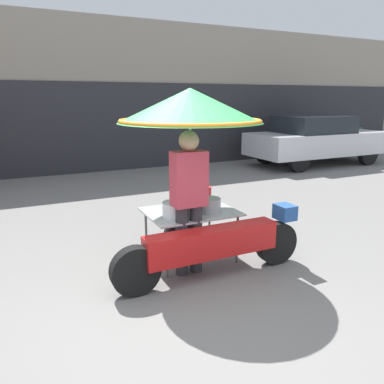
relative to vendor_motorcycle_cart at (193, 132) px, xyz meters
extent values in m
plane|color=slate|center=(-0.47, -0.97, -1.60)|extent=(36.00, 36.00, 0.00)
cube|color=gray|center=(-0.47, 7.44, 0.44)|extent=(28.00, 2.00, 4.07)
cube|color=#28282D|center=(-0.47, 6.41, -0.40)|extent=(23.80, 0.06, 2.40)
cylinder|color=black|center=(0.89, -0.50, -1.33)|extent=(0.52, 0.14, 0.52)
cylinder|color=black|center=(-0.90, -0.50, -1.33)|extent=(0.52, 0.14, 0.52)
cube|color=red|center=(-0.01, -0.50, -1.17)|extent=(1.57, 0.24, 0.32)
cube|color=#234C93|center=(0.99, -0.50, -0.95)|extent=(0.20, 0.24, 0.18)
cylinder|color=black|center=(-0.01, 0.33, -1.36)|extent=(0.47, 0.14, 0.47)
cylinder|color=#515156|center=(0.46, -0.29, -1.29)|extent=(0.03, 0.03, 0.61)
cylinder|color=#515156|center=(0.46, 0.43, -1.29)|extent=(0.03, 0.03, 0.61)
cylinder|color=#515156|center=(-0.47, -0.29, -1.29)|extent=(0.03, 0.03, 0.61)
cylinder|color=#515156|center=(-0.47, 0.43, -1.29)|extent=(0.03, 0.03, 0.61)
cube|color=#B2B2B7|center=(-0.01, 0.07, -0.98)|extent=(1.09, 0.85, 0.02)
cylinder|color=#B2B2B7|center=(-0.01, 0.07, -0.43)|extent=(0.03, 0.03, 1.07)
cone|color=green|center=(-0.01, 0.07, 0.30)|extent=(1.69, 1.69, 0.39)
torus|color=orange|center=(-0.01, 0.07, 0.12)|extent=(1.66, 1.66, 0.05)
cylinder|color=silver|center=(-0.25, -0.08, -0.88)|extent=(0.33, 0.33, 0.18)
cylinder|color=#939399|center=(0.19, -0.05, -0.88)|extent=(0.29, 0.29, 0.17)
cylinder|color=red|center=(0.29, 0.30, -0.86)|extent=(0.21, 0.21, 0.22)
cylinder|color=#2D2D33|center=(-0.28, -0.28, -1.19)|extent=(0.14, 0.14, 0.81)
cylinder|color=#2D2D33|center=(-0.10, -0.28, -1.19)|extent=(0.14, 0.14, 0.81)
cube|color=#C13847|center=(-0.19, -0.28, -0.48)|extent=(0.38, 0.22, 0.61)
sphere|color=tan|center=(-0.19, -0.28, -0.06)|extent=(0.22, 0.22, 0.22)
cylinder|color=black|center=(7.81, 3.98, -1.27)|extent=(0.66, 0.20, 0.66)
cylinder|color=black|center=(7.81, 5.47, -1.27)|extent=(0.66, 0.20, 0.66)
cylinder|color=black|center=(5.13, 3.98, -1.27)|extent=(0.66, 0.20, 0.66)
cylinder|color=black|center=(5.13, 5.47, -1.27)|extent=(0.66, 0.20, 0.66)
cube|color=silver|center=(6.47, 4.72, -0.94)|extent=(4.33, 1.76, 0.65)
cube|color=#1E2328|center=(6.25, 4.72, -0.37)|extent=(2.08, 1.55, 0.49)
cylinder|color=gray|center=(9.31, 5.87, -1.49)|extent=(0.41, 0.41, 0.21)
sphere|color=#1E5B2D|center=(9.31, 5.87, -1.02)|extent=(0.87, 0.87, 0.87)
camera|label=1|loc=(-1.89, -3.92, 0.38)|focal=35.00mm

